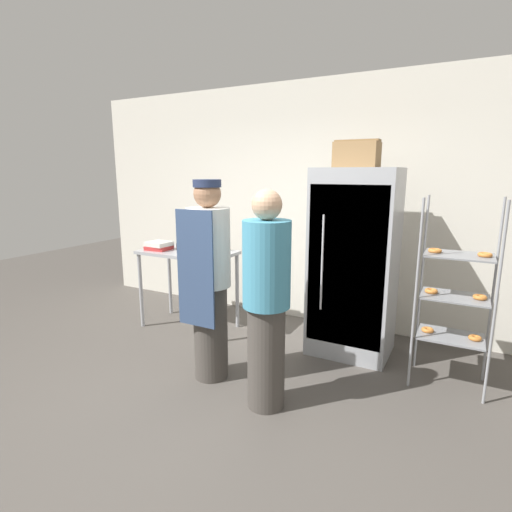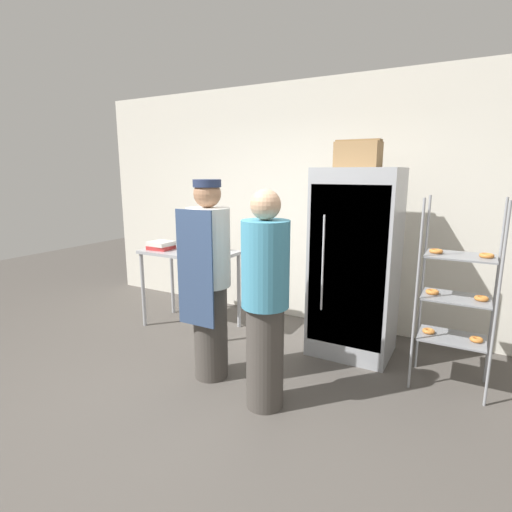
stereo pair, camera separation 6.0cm
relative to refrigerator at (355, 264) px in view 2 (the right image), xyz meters
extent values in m
plane|color=#4C4742|center=(-0.76, -1.64, -0.94)|extent=(14.00, 14.00, 0.00)
cube|color=silver|center=(-0.76, 0.74, 0.51)|extent=(6.40, 0.12, 2.90)
cube|color=#9EA0A5|center=(0.00, 0.01, 0.00)|extent=(0.80, 0.64, 1.88)
cube|color=gray|center=(0.00, -0.30, 0.02)|extent=(0.73, 0.02, 1.54)
cylinder|color=silver|center=(-0.22, -0.33, 0.05)|extent=(0.02, 0.02, 0.93)
cylinder|color=#93969B|center=(0.65, -0.46, -0.12)|extent=(0.02, 0.02, 1.64)
cylinder|color=#93969B|center=(1.22, -0.46, -0.12)|extent=(0.02, 0.02, 1.64)
cylinder|color=#93969B|center=(0.65, -0.03, -0.12)|extent=(0.02, 0.02, 1.64)
cylinder|color=#93969B|center=(1.22, -0.03, -0.12)|extent=(0.02, 0.02, 1.64)
cube|color=gray|center=(0.94, -0.25, -0.50)|extent=(0.53, 0.39, 0.01)
torus|color=orange|center=(0.75, -0.25, -0.48)|extent=(0.10, 0.10, 0.04)
torus|color=orange|center=(1.12, -0.25, -0.48)|extent=(0.10, 0.10, 0.04)
cube|color=gray|center=(0.94, -0.25, -0.14)|extent=(0.53, 0.39, 0.01)
torus|color=orange|center=(0.75, -0.25, -0.12)|extent=(0.11, 0.11, 0.04)
torus|color=orange|center=(1.12, -0.25, -0.12)|extent=(0.11, 0.11, 0.04)
cube|color=gray|center=(0.94, -0.25, 0.22)|extent=(0.53, 0.39, 0.01)
torus|color=orange|center=(0.75, -0.25, 0.24)|extent=(0.11, 0.11, 0.03)
torus|color=orange|center=(1.12, -0.25, 0.24)|extent=(0.11, 0.11, 0.03)
cube|color=#9EA0A5|center=(-1.89, -0.25, -0.02)|extent=(1.11, 0.61, 0.04)
cylinder|color=#9EA0A5|center=(-2.41, -0.51, -0.49)|extent=(0.04, 0.04, 0.90)
cylinder|color=#9EA0A5|center=(-1.38, -0.51, -0.49)|extent=(0.04, 0.04, 0.90)
cylinder|color=#9EA0A5|center=(-2.41, 0.02, -0.49)|extent=(0.04, 0.04, 0.90)
cylinder|color=#9EA0A5|center=(-1.38, 0.02, -0.49)|extent=(0.04, 0.04, 0.90)
cube|color=white|center=(-1.68, -0.19, 0.02)|extent=(0.28, 0.19, 0.05)
cube|color=white|center=(-1.68, -0.10, 0.14)|extent=(0.27, 0.01, 0.19)
torus|color=#513323|center=(-1.75, -0.23, 0.06)|extent=(0.08, 0.08, 0.03)
torus|color=#513323|center=(-1.68, -0.23, 0.06)|extent=(0.08, 0.08, 0.03)
torus|color=#513323|center=(-1.61, -0.23, 0.06)|extent=(0.08, 0.08, 0.03)
torus|color=#513323|center=(-1.75, -0.16, 0.06)|extent=(0.08, 0.08, 0.03)
torus|color=#513323|center=(-1.68, -0.16, 0.06)|extent=(0.08, 0.08, 0.03)
torus|color=#513323|center=(-1.61, -0.16, 0.06)|extent=(0.08, 0.08, 0.03)
cylinder|color=black|center=(-1.99, -0.21, 0.03)|extent=(0.15, 0.15, 0.08)
cylinder|color=#B2BCC1|center=(-1.99, -0.21, 0.17)|extent=(0.12, 0.12, 0.19)
cylinder|color=black|center=(-1.99, -0.21, 0.27)|extent=(0.12, 0.12, 0.02)
cube|color=#B72D2D|center=(-2.24, -0.34, 0.02)|extent=(0.28, 0.26, 0.05)
cube|color=silver|center=(-2.24, -0.34, 0.07)|extent=(0.28, 0.25, 0.05)
cube|color=#937047|center=(-0.04, 0.05, 1.06)|extent=(0.41, 0.27, 0.24)
cube|color=olive|center=(-0.04, 0.05, 1.19)|extent=(0.42, 0.14, 0.02)
cylinder|color=#47423D|center=(-0.98, -1.12, -0.51)|extent=(0.31, 0.31, 0.86)
cylinder|color=silver|center=(-0.98, -1.12, 0.26)|extent=(0.38, 0.38, 0.68)
sphere|color=#9E7051|center=(-0.98, -1.12, 0.72)|extent=(0.23, 0.23, 0.23)
cube|color=#33476B|center=(-0.98, -1.32, 0.11)|extent=(0.36, 0.02, 0.98)
cylinder|color=#232D4C|center=(-0.98, -1.12, 0.81)|extent=(0.24, 0.24, 0.06)
cylinder|color=#47423D|center=(-0.33, -1.31, -0.52)|extent=(0.30, 0.30, 0.84)
cylinder|color=teal|center=(-0.33, -1.31, 0.22)|extent=(0.37, 0.37, 0.66)
sphere|color=tan|center=(-0.33, -1.31, 0.67)|extent=(0.23, 0.23, 0.23)
camera|label=1|loc=(0.97, -3.91, 0.90)|focal=28.00mm
camera|label=2|loc=(1.03, -3.88, 0.90)|focal=28.00mm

